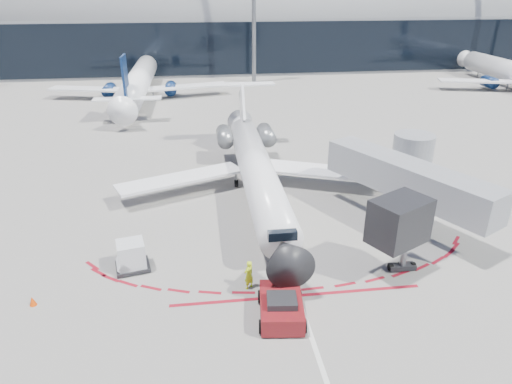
{
  "coord_description": "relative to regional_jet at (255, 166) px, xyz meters",
  "views": [
    {
      "loc": [
        -4.88,
        -31.51,
        15.72
      ],
      "look_at": [
        -1.27,
        -3.4,
        2.69
      ],
      "focal_mm": 32.0,
      "sensor_mm": 36.0,
      "label": 1
    }
  ],
  "objects": [
    {
      "name": "jet_bridge",
      "position": [
        10.36,
        -5.45,
        0.69
      ],
      "size": [
        10.03,
        15.2,
        4.9
      ],
      "color": "#97989F",
      "rests_on": "ground"
    },
    {
      "name": "apron_centerline",
      "position": [
        0.57,
        -0.43,
        -2.31
      ],
      "size": [
        0.25,
        40.0,
        0.01
      ],
      "primitive_type": "cube",
      "color": "silver",
      "rests_on": "ground"
    },
    {
      "name": "pushback_tug",
      "position": [
        -0.64,
        -15.5,
        -1.69
      ],
      "size": [
        2.66,
        5.55,
        1.42
      ],
      "rotation": [
        0.0,
        0.0,
        -0.11
      ],
      "color": "#5F0D15",
      "rests_on": "ground"
    },
    {
      "name": "uld_container",
      "position": [
        -8.74,
        -10.12,
        -1.41
      ],
      "size": [
        2.26,
        2.04,
        1.84
      ],
      "rotation": [
        0.0,
        0.0,
        0.21
      ],
      "color": "black",
      "rests_on": "ground"
    },
    {
      "name": "safety_cone_left",
      "position": [
        -13.65,
        -12.91,
        -2.05
      ],
      "size": [
        0.38,
        0.38,
        0.53
      ],
      "primitive_type": "cone",
      "color": "#E54104",
      "rests_on": "ground"
    },
    {
      "name": "ramp_worker",
      "position": [
        -2.02,
        -12.88,
        -1.43
      ],
      "size": [
        0.77,
        0.73,
        1.77
      ],
      "primitive_type": "imported",
      "rotation": [
        0.0,
        0.0,
        3.8
      ],
      "color": "#CAEC18",
      "rests_on": "ground"
    },
    {
      "name": "light_mast_centre",
      "position": [
        5.57,
        45.57,
        10.18
      ],
      "size": [
        0.7,
        0.7,
        25.0
      ],
      "primitive_type": "cylinder",
      "color": "slate",
      "rests_on": "ground"
    },
    {
      "name": "terminal_building",
      "position": [
        0.57,
        62.54,
        6.21
      ],
      "size": [
        150.0,
        24.15,
        24.0
      ],
      "color": "gray",
      "rests_on": "ground"
    },
    {
      "name": "ground",
      "position": [
        0.57,
        -2.43,
        -2.32
      ],
      "size": [
        260.0,
        260.0,
        0.0
      ],
      "primitive_type": "plane",
      "color": "slate",
      "rests_on": "ground"
    },
    {
      "name": "bg_airliner_0",
      "position": [
        -12.82,
        36.08,
        2.67
      ],
      "size": [
        30.79,
        32.6,
        9.96
      ],
      "primitive_type": null,
      "color": "white",
      "rests_on": "ground"
    },
    {
      "name": "regional_jet",
      "position": [
        0.0,
        0.0,
        0.0
      ],
      "size": [
        22.45,
        27.69,
        6.93
      ],
      "color": "white",
      "rests_on": "ground"
    },
    {
      "name": "apron_stop_bar",
      "position": [
        0.57,
        -13.93,
        -2.31
      ],
      "size": [
        14.0,
        0.25,
        0.01
      ],
      "primitive_type": "cube",
      "color": "maroon",
      "rests_on": "ground"
    }
  ]
}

